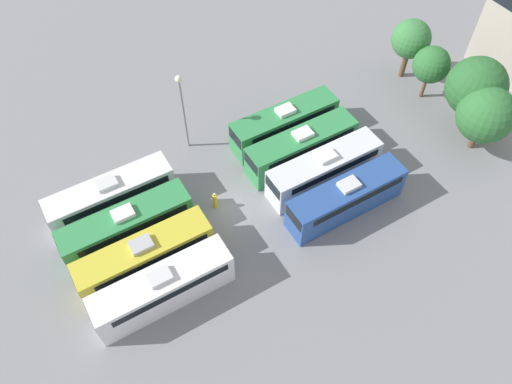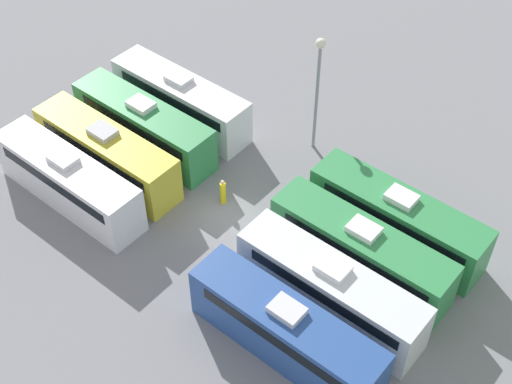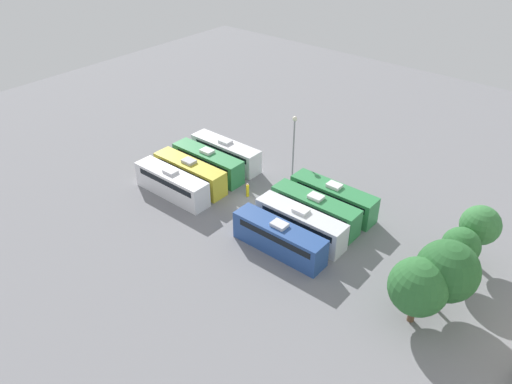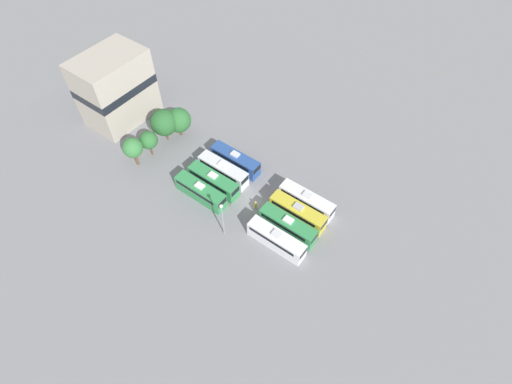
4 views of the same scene
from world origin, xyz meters
name	(u,v)px [view 2 (image 2 of 4)]	position (x,y,z in m)	size (l,w,h in m)	color
ground_plane	(228,218)	(0.00, 0.00, 0.00)	(111.60, 111.60, 0.00)	gray
bus_0	(181,99)	(-4.88, -8.27, 1.71)	(2.49, 10.21, 3.47)	white
bus_1	(144,125)	(-1.51, -8.24, 1.71)	(2.49, 10.21, 3.47)	#338C4C
bus_2	(107,152)	(1.70, -8.11, 1.71)	(2.49, 10.21, 3.47)	gold
bus_3	(69,180)	(4.73, -8.00, 1.71)	(2.49, 10.21, 3.47)	white
bus_4	(398,218)	(-4.77, 8.21, 1.71)	(2.49, 10.21, 3.47)	#338C4C
bus_5	(361,250)	(-1.58, 7.93, 1.71)	(2.49, 10.21, 3.47)	#338C4C
bus_6	(331,288)	(1.49, 8.17, 1.71)	(2.49, 10.21, 3.47)	silver
bus_7	(286,330)	(4.84, 7.95, 1.71)	(2.49, 10.21, 3.47)	#284C93
worker_person	(223,192)	(-0.81, -1.07, 0.83)	(0.36, 0.36, 1.78)	gold
light_pole	(318,77)	(-8.24, 0.04, 5.42)	(0.60, 0.60, 8.02)	gray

